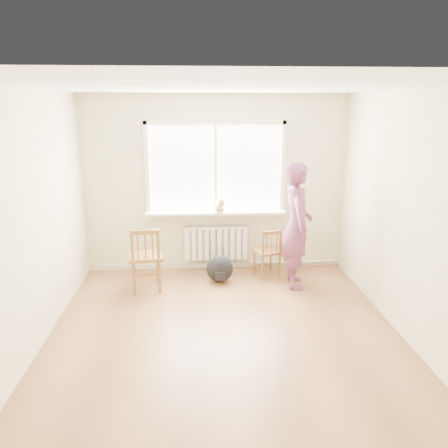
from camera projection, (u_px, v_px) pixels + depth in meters
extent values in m
plane|color=#8D5F3A|center=(225.00, 338.00, 4.89)|extent=(4.50, 4.50, 0.00)
plane|color=white|center=(225.00, 86.00, 4.18)|extent=(4.50, 4.50, 0.00)
cube|color=beige|center=(216.00, 184.00, 6.70)|extent=(4.00, 0.01, 2.70)
cube|color=white|center=(216.00, 168.00, 6.62)|extent=(2.00, 0.02, 1.30)
cube|color=white|center=(215.00, 123.00, 6.42)|extent=(2.12, 0.05, 0.06)
cube|color=white|center=(147.00, 169.00, 6.53)|extent=(0.06, 0.05, 1.42)
cube|color=white|center=(283.00, 168.00, 6.66)|extent=(0.06, 0.05, 1.42)
cube|color=white|center=(216.00, 169.00, 6.60)|extent=(0.04, 0.05, 1.30)
cube|color=white|center=(216.00, 213.00, 6.71)|extent=(2.15, 0.22, 0.04)
cube|color=white|center=(216.00, 243.00, 6.90)|extent=(1.00, 0.02, 0.55)
cube|color=white|center=(216.00, 244.00, 6.85)|extent=(1.00, 0.10, 0.51)
cube|color=white|center=(216.00, 228.00, 6.78)|extent=(1.00, 0.12, 0.03)
cylinder|color=silver|center=(293.00, 262.00, 7.06)|extent=(1.40, 0.04, 0.04)
cube|color=beige|center=(216.00, 265.00, 7.03)|extent=(4.00, 0.03, 0.08)
cube|color=brown|center=(145.00, 256.00, 6.09)|extent=(0.52, 0.50, 0.04)
cylinder|color=brown|center=(158.00, 267.00, 6.35)|extent=(0.04, 0.04, 0.49)
cylinder|color=brown|center=(134.00, 269.00, 6.28)|extent=(0.04, 0.04, 0.49)
cylinder|color=brown|center=(160.00, 276.00, 6.02)|extent=(0.04, 0.04, 0.49)
cylinder|color=brown|center=(134.00, 278.00, 5.95)|extent=(0.04, 0.04, 0.49)
cylinder|color=brown|center=(159.00, 261.00, 5.97)|extent=(0.04, 0.04, 0.92)
cylinder|color=brown|center=(133.00, 263.00, 5.90)|extent=(0.04, 0.04, 0.92)
cube|color=brown|center=(145.00, 232.00, 5.82)|extent=(0.37, 0.09, 0.06)
cylinder|color=brown|center=(153.00, 246.00, 5.89)|extent=(0.02, 0.02, 0.37)
cylinder|color=brown|center=(145.00, 246.00, 5.87)|extent=(0.02, 0.02, 0.37)
cylinder|color=brown|center=(138.00, 247.00, 5.85)|extent=(0.02, 0.02, 0.37)
cube|color=brown|center=(267.00, 251.00, 6.58)|extent=(0.47, 0.46, 0.04)
cylinder|color=brown|center=(271.00, 259.00, 6.81)|extent=(0.03, 0.03, 0.40)
cylinder|color=brown|center=(254.00, 262.00, 6.71)|extent=(0.03, 0.03, 0.40)
cylinder|color=brown|center=(280.00, 265.00, 6.55)|extent=(0.03, 0.03, 0.40)
cylinder|color=brown|center=(262.00, 268.00, 6.45)|extent=(0.03, 0.03, 0.40)
cylinder|color=brown|center=(280.00, 254.00, 6.50)|extent=(0.04, 0.04, 0.76)
cylinder|color=brown|center=(263.00, 257.00, 6.40)|extent=(0.04, 0.04, 0.76)
cube|color=brown|center=(272.00, 233.00, 6.36)|extent=(0.30, 0.12, 0.05)
cylinder|color=brown|center=(277.00, 242.00, 6.43)|extent=(0.02, 0.02, 0.30)
cylinder|color=brown|center=(272.00, 243.00, 6.40)|extent=(0.02, 0.02, 0.30)
cylinder|color=brown|center=(267.00, 244.00, 6.37)|extent=(0.02, 0.02, 0.30)
imported|color=#C1406A|center=(297.00, 225.00, 6.13)|extent=(0.46, 0.67, 1.79)
ellipsoid|color=beige|center=(219.00, 206.00, 6.61)|extent=(0.23, 0.29, 0.19)
sphere|color=beige|center=(222.00, 202.00, 6.48)|extent=(0.10, 0.10, 0.10)
cone|color=beige|center=(220.00, 199.00, 6.45)|extent=(0.03, 0.03, 0.04)
cone|color=beige|center=(223.00, 199.00, 6.47)|extent=(0.03, 0.03, 0.04)
cylinder|color=beige|center=(217.00, 208.00, 6.75)|extent=(0.06, 0.17, 0.02)
cylinder|color=beige|center=(219.00, 211.00, 6.53)|extent=(0.02, 0.02, 0.09)
cylinder|color=beige|center=(223.00, 211.00, 6.55)|extent=(0.02, 0.02, 0.09)
ellipsoid|color=black|center=(220.00, 269.00, 6.42)|extent=(0.41, 0.32, 0.39)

